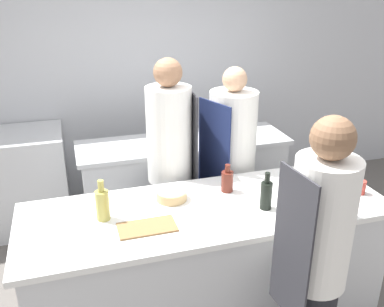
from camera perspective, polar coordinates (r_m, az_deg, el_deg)
The scene contains 16 objects.
wall_back at distance 4.67m, azimuth -6.47°, elevation 10.73°, with size 8.00×0.06×2.80m.
prep_counter at distance 3.13m, azimuth 1.92°, elevation -14.44°, with size 2.47×0.86×0.92m.
pass_counter at distance 4.20m, azimuth -1.06°, elevation -4.12°, with size 1.99×0.60×0.92m.
oven_range at distance 4.53m, azimuth -22.32°, elevation -3.47°, with size 0.95×0.69×0.97m.
chef_at_prep_near at distance 2.48m, azimuth 16.06°, elevation -14.48°, with size 0.35×0.34×1.75m.
chef_at_stove at distance 3.44m, azimuth -2.90°, elevation -2.16°, with size 0.37×0.35×1.80m.
chef_at_pass_far at distance 3.62m, azimuth 5.22°, elevation -1.97°, with size 0.45×0.44×1.71m.
bottle_olive_oil at distance 3.33m, azimuth 16.43°, elevation -2.20°, with size 0.07×0.07×0.22m.
bottle_vinegar at distance 3.06m, azimuth 4.72°, elevation -3.63°, with size 0.09×0.09×0.21m.
bottle_wine at distance 2.86m, azimuth 9.86°, elevation -5.40°, with size 0.08×0.08×0.26m.
bottle_cooking_oil at distance 2.91m, azimuth 19.20°, elevation -6.00°, with size 0.06×0.06×0.25m.
bottle_sauce at distance 2.75m, azimuth -11.85°, elevation -6.61°, with size 0.09×0.09×0.27m.
bowl_mixing_large at distance 2.96m, azimuth -2.75°, elevation -5.57°, with size 0.21×0.21×0.06m.
bowl_prep_small at distance 3.19m, azimuth 17.00°, elevation -4.45°, with size 0.27×0.27×0.07m.
cup at distance 3.26m, azimuth 21.54°, elevation -4.18°, with size 0.07×0.07×0.10m.
cutting_board at distance 2.67m, azimuth -6.01°, elevation -9.74°, with size 0.36×0.19×0.01m.
Camera 1 is at (-0.82, -2.36, 2.35)m, focal length 40.00 mm.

